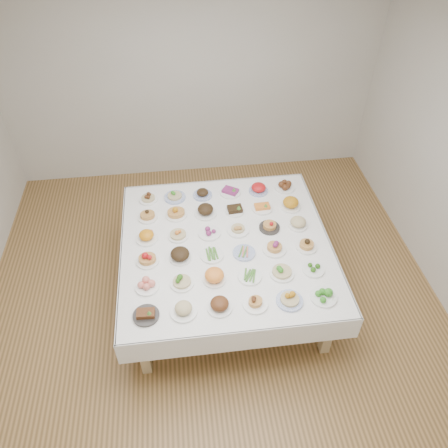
{
  "coord_description": "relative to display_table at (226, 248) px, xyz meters",
  "views": [
    {
      "loc": [
        -0.25,
        -2.98,
        3.92
      ],
      "look_at": [
        0.16,
        0.27,
        0.88
      ],
      "focal_mm": 35.0,
      "sensor_mm": 36.0,
      "label": 1
    }
  ],
  "objects": [
    {
      "name": "dish_17",
      "position": [
        0.8,
        -0.16,
        0.12
      ],
      "size": [
        0.21,
        0.21,
        0.12
      ],
      "color": "white",
      "rests_on": "display_table"
    },
    {
      "name": "dish_6",
      "position": [
        -0.79,
        -0.48,
        0.11
      ],
      "size": [
        0.22,
        0.22,
        0.1
      ],
      "color": "white",
      "rests_on": "display_table"
    },
    {
      "name": "dish_32",
      "position": [
        -0.17,
        0.79,
        0.12
      ],
      "size": [
        0.22,
        0.22,
        0.11
      ],
      "color": "#4C66B2",
      "rests_on": "display_table"
    },
    {
      "name": "dish_0",
      "position": [
        -0.8,
        -0.8,
        0.1
      ],
      "size": [
        0.23,
        0.23,
        0.09
      ],
      "color": "#2C2927",
      "rests_on": "display_table"
    },
    {
      "name": "dish_13",
      "position": [
        -0.47,
        -0.16,
        0.13
      ],
      "size": [
        0.22,
        0.22,
        0.13
      ],
      "color": "white",
      "rests_on": "display_table"
    },
    {
      "name": "dish_9",
      "position": [
        0.17,
        -0.48,
        0.09
      ],
      "size": [
        0.22,
        0.22,
        0.05
      ],
      "color": "white",
      "rests_on": "display_table"
    },
    {
      "name": "dish_29",
      "position": [
        0.78,
        0.47,
        0.14
      ],
      "size": [
        0.25,
        0.25,
        0.15
      ],
      "color": "white",
      "rests_on": "display_table"
    },
    {
      "name": "dish_21",
      "position": [
        0.15,
        0.16,
        0.12
      ],
      "size": [
        0.23,
        0.23,
        0.12
      ],
      "color": "white",
      "rests_on": "display_table"
    },
    {
      "name": "dish_31",
      "position": [
        -0.48,
        0.79,
        0.13
      ],
      "size": [
        0.25,
        0.25,
        0.13
      ],
      "color": "#4C66B2",
      "rests_on": "display_table"
    },
    {
      "name": "dish_22",
      "position": [
        0.48,
        0.16,
        0.12
      ],
      "size": [
        0.22,
        0.22,
        0.12
      ],
      "color": "#2C2927",
      "rests_on": "display_table"
    },
    {
      "name": "dish_24",
      "position": [
        -0.79,
        0.48,
        0.12
      ],
      "size": [
        0.21,
        0.21,
        0.12
      ],
      "color": "white",
      "rests_on": "display_table"
    },
    {
      "name": "dish_1",
      "position": [
        -0.48,
        -0.8,
        0.12
      ],
      "size": [
        0.24,
        0.24,
        0.12
      ],
      "color": "white",
      "rests_on": "display_table"
    },
    {
      "name": "dish_18",
      "position": [
        -0.8,
        0.16,
        0.13
      ],
      "size": [
        0.22,
        0.22,
        0.13
      ],
      "color": "white",
      "rests_on": "display_table"
    },
    {
      "name": "dish_3",
      "position": [
        0.16,
        -0.8,
        0.12
      ],
      "size": [
        0.22,
        0.22,
        0.12
      ],
      "color": "white",
      "rests_on": "display_table"
    },
    {
      "name": "dish_2",
      "position": [
        -0.16,
        -0.79,
        0.12
      ],
      "size": [
        0.22,
        0.22,
        0.12
      ],
      "color": "white",
      "rests_on": "display_table"
    },
    {
      "name": "dish_23",
      "position": [
        0.79,
        0.16,
        0.13
      ],
      "size": [
        0.2,
        0.2,
        0.12
      ],
      "color": "white",
      "rests_on": "display_table"
    },
    {
      "name": "dish_15",
      "position": [
        0.16,
        -0.17,
        0.09
      ],
      "size": [
        0.22,
        0.22,
        0.05
      ],
      "color": "#4C66B2",
      "rests_on": "display_table"
    },
    {
      "name": "dish_19",
      "position": [
        -0.48,
        0.15,
        0.12
      ],
      "size": [
        0.21,
        0.21,
        0.11
      ],
      "color": "white",
      "rests_on": "display_table"
    },
    {
      "name": "dish_28",
      "position": [
        0.47,
        0.48,
        0.11
      ],
      "size": [
        0.23,
        0.23,
        0.1
      ],
      "color": "white",
      "rests_on": "display_table"
    },
    {
      "name": "dish_5",
      "position": [
        0.78,
        -0.8,
        0.12
      ],
      "size": [
        0.24,
        0.24,
        0.11
      ],
      "color": "white",
      "rests_on": "display_table"
    },
    {
      "name": "dish_20",
      "position": [
        -0.15,
        0.16,
        0.11
      ],
      "size": [
        0.23,
        0.23,
        0.09
      ],
      "color": "white",
      "rests_on": "display_table"
    },
    {
      "name": "dish_12",
      "position": [
        -0.79,
        -0.16,
        0.14
      ],
      "size": [
        0.22,
        0.22,
        0.14
      ],
      "color": "white",
      "rests_on": "display_table"
    },
    {
      "name": "dish_4",
      "position": [
        0.47,
        -0.8,
        0.13
      ],
      "size": [
        0.26,
        0.26,
        0.14
      ],
      "color": "#4C66B2",
      "rests_on": "display_table"
    },
    {
      "name": "dish_30",
      "position": [
        -0.78,
        0.79,
        0.13
      ],
      "size": [
        0.22,
        0.22,
        0.12
      ],
      "color": "white",
      "rests_on": "display_table"
    },
    {
      "name": "dish_33",
      "position": [
        0.15,
        0.8,
        0.11
      ],
      "size": [
        0.23,
        0.23,
        0.11
      ],
      "color": "white",
      "rests_on": "display_table"
    },
    {
      "name": "dish_26",
      "position": [
        -0.16,
        0.47,
        0.13
      ],
      "size": [
        0.24,
        0.24,
        0.13
      ],
      "color": "white",
      "rests_on": "display_table"
    },
    {
      "name": "room_envelope",
      "position": [
        -0.16,
        -0.12,
        1.15
      ],
      "size": [
        5.02,
        5.02,
        2.81
      ],
      "color": "#A17643",
      "rests_on": "ground"
    },
    {
      "name": "dish_35",
      "position": [
        0.8,
        0.8,
        0.11
      ],
      "size": [
        0.23,
        0.23,
        0.1
      ],
      "color": "white",
      "rests_on": "display_table"
    },
    {
      "name": "dish_7",
      "position": [
        -0.47,
        -0.48,
        0.13
      ],
      "size": [
        0.22,
        0.22,
        0.13
      ],
      "color": "white",
      "rests_on": "display_table"
    },
    {
      "name": "display_table",
      "position": [
        0.0,
        0.0,
        0.0
      ],
      "size": [
        2.14,
        2.14,
        0.75
      ],
      "color": "white",
      "rests_on": "ground"
    },
    {
      "name": "dish_10",
      "position": [
        0.47,
        -0.47,
        0.14
      ],
      "size": [
        0.23,
        0.23,
        0.14
      ],
      "color": "white",
      "rests_on": "display_table"
    },
    {
      "name": "dish_25",
      "position": [
        -0.48,
        0.49,
        0.13
      ],
      "size": [
        0.23,
        0.23,
        0.14
      ],
      "color": "white",
      "rests_on": "display_table"
    },
    {
      "name": "dish_34",
      "position": [
        0.48,
        0.79,
        0.13
      ],
      "size": [
        0.22,
        0.22,
        0.14
      ],
      "color": "#4C66B2",
      "rests_on": "display_table"
    },
    {
      "name": "dish_14",
      "position": [
        -0.16,
        -0.16,
        0.09
      ],
      "size": [
        0.23,
        0.23,
        0.05
      ],
      "color": "white",
      "rests_on": "display_table"
    },
    {
      "name": "dish_16",
      "position": [
        0.47,
        -0.16,
        0.13
      ],
      "size": [
        0.23,
        0.23,
        0.13
      ],
      "color": "white",
      "rests_on": "display_table"
    },
    {
      "name": "dish_27",
      "position": [
        0.16,
        0.47,
        0.11
      ],
      "size": [
        0.2,
        0.2,
        0.1
      ],
      "color": "white",
      "rests_on": "display_table"
    },
    {
      "name": "dish_11",
      "position": [
        0.78,
        -0.47,
        0.1
      ],
      "size": [
        0.21,
        0.21,
        0.08
      ],
      "color": "white",
      "rests_on": "display_table"
    },
    {
      "name": "dish_8",
      "position": [
        -0.17,
        -0.47,
        0.13
      ],
      "size": [
        0.22,
        0.22,
        0.13
      ],
      "color": "white",
      "rests_on": "display_table"
    }
  ]
}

